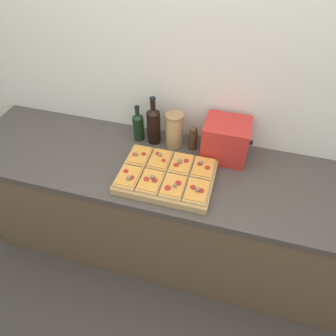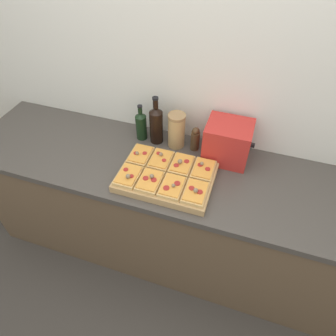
{
  "view_description": "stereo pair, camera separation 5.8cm",
  "coord_description": "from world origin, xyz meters",
  "px_view_note": "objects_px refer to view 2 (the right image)",
  "views": [
    {
      "loc": [
        0.3,
        -0.89,
        2.13
      ],
      "look_at": [
        -0.01,
        0.25,
        0.96
      ],
      "focal_mm": 32.0,
      "sensor_mm": 36.0,
      "label": 1
    },
    {
      "loc": [
        0.36,
        -0.87,
        2.13
      ],
      "look_at": [
        -0.01,
        0.25,
        0.96
      ],
      "focal_mm": 32.0,
      "sensor_mm": 36.0,
      "label": 2
    }
  ],
  "objects_px": {
    "grain_jar_tall": "(176,130)",
    "olive_oil_bottle": "(141,125)",
    "wine_bottle": "(156,124)",
    "toaster_oven": "(227,142)",
    "pepper_mill": "(195,139)",
    "cutting_board": "(166,177)"
  },
  "relations": [
    {
      "from": "grain_jar_tall",
      "to": "olive_oil_bottle",
      "type": "bearing_deg",
      "value": 180.0
    },
    {
      "from": "olive_oil_bottle",
      "to": "wine_bottle",
      "type": "distance_m",
      "value": 0.11
    },
    {
      "from": "grain_jar_tall",
      "to": "toaster_oven",
      "type": "relative_size",
      "value": 0.8
    },
    {
      "from": "olive_oil_bottle",
      "to": "grain_jar_tall",
      "type": "relative_size",
      "value": 1.07
    },
    {
      "from": "pepper_mill",
      "to": "toaster_oven",
      "type": "xyz_separation_m",
      "value": [
        0.2,
        -0.02,
        0.04
      ]
    },
    {
      "from": "toaster_oven",
      "to": "olive_oil_bottle",
      "type": "bearing_deg",
      "value": 178.23
    },
    {
      "from": "wine_bottle",
      "to": "toaster_oven",
      "type": "xyz_separation_m",
      "value": [
        0.45,
        -0.02,
        -0.01
      ]
    },
    {
      "from": "cutting_board",
      "to": "pepper_mill",
      "type": "bearing_deg",
      "value": 75.05
    },
    {
      "from": "cutting_board",
      "to": "toaster_oven",
      "type": "relative_size",
      "value": 1.85
    },
    {
      "from": "pepper_mill",
      "to": "cutting_board",
      "type": "bearing_deg",
      "value": -104.95
    },
    {
      "from": "grain_jar_tall",
      "to": "pepper_mill",
      "type": "height_order",
      "value": "grain_jar_tall"
    },
    {
      "from": "olive_oil_bottle",
      "to": "toaster_oven",
      "type": "xyz_separation_m",
      "value": [
        0.55,
        -0.02,
        0.02
      ]
    },
    {
      "from": "grain_jar_tall",
      "to": "toaster_oven",
      "type": "bearing_deg",
      "value": -3.07
    },
    {
      "from": "olive_oil_bottle",
      "to": "pepper_mill",
      "type": "bearing_deg",
      "value": -0.0
    },
    {
      "from": "wine_bottle",
      "to": "toaster_oven",
      "type": "distance_m",
      "value": 0.45
    },
    {
      "from": "wine_bottle",
      "to": "toaster_oven",
      "type": "bearing_deg",
      "value": -2.17
    },
    {
      "from": "cutting_board",
      "to": "grain_jar_tall",
      "type": "bearing_deg",
      "value": 97.08
    },
    {
      "from": "wine_bottle",
      "to": "pepper_mill",
      "type": "bearing_deg",
      "value": 0.0
    },
    {
      "from": "wine_bottle",
      "to": "pepper_mill",
      "type": "xyz_separation_m",
      "value": [
        0.25,
        0.0,
        -0.05
      ]
    },
    {
      "from": "wine_bottle",
      "to": "pepper_mill",
      "type": "distance_m",
      "value": 0.26
    },
    {
      "from": "cutting_board",
      "to": "olive_oil_bottle",
      "type": "xyz_separation_m",
      "value": [
        -0.27,
        0.31,
        0.08
      ]
    },
    {
      "from": "olive_oil_bottle",
      "to": "grain_jar_tall",
      "type": "xyz_separation_m",
      "value": [
        0.23,
        -0.0,
        0.01
      ]
    }
  ]
}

